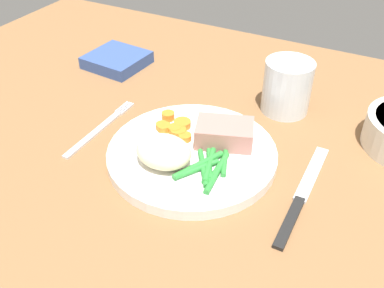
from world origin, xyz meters
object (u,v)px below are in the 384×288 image
(fork, at_px, (100,128))
(water_glass, at_px, (287,90))
(meat_portion, at_px, (224,133))
(dinner_plate, at_px, (192,154))
(knife, at_px, (302,195))
(napkin, at_px, (117,60))

(fork, bearing_deg, water_glass, 41.31)
(meat_portion, bearing_deg, fork, -168.18)
(dinner_plate, distance_m, fork, 0.16)
(knife, relative_size, water_glass, 2.37)
(meat_portion, distance_m, fork, 0.20)
(fork, distance_m, knife, 0.32)
(knife, bearing_deg, meat_portion, 162.42)
(meat_portion, relative_size, napkin, 0.77)
(napkin, bearing_deg, knife, -24.26)
(dinner_plate, bearing_deg, meat_portion, 49.40)
(dinner_plate, relative_size, knife, 1.17)
(dinner_plate, height_order, water_glass, water_glass)
(meat_portion, relative_size, water_glass, 0.93)
(dinner_plate, xyz_separation_m, napkin, (-0.26, 0.19, 0.00))
(fork, xyz_separation_m, water_glass, (0.24, 0.19, 0.03))
(dinner_plate, xyz_separation_m, meat_portion, (0.03, 0.04, 0.02))
(knife, bearing_deg, water_glass, 114.29)
(water_glass, bearing_deg, knife, -65.66)
(fork, relative_size, knife, 0.81)
(fork, height_order, knife, knife)
(meat_portion, xyz_separation_m, fork, (-0.19, -0.04, -0.03))
(meat_portion, bearing_deg, water_glass, 73.73)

